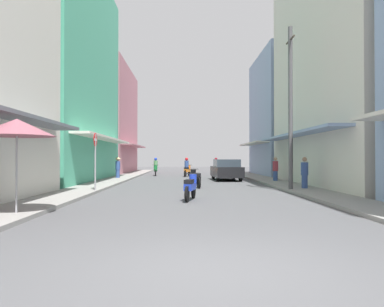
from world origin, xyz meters
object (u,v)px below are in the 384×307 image
object	(u,v)px
motorbike_blue	(191,186)
motorbike_white	(216,168)
pedestrian_midway	(305,174)
pedestrian_far	(118,167)
utility_pole	(291,107)
street_sign_no_entry	(95,154)
vendor_umbrella	(17,128)
motorbike_black	(195,178)
motorbike_green	(156,168)
pedestrian_foreground	(275,170)
motorbike_orange	(187,168)
parked_car	(226,170)

from	to	relation	value
motorbike_blue	motorbike_white	bearing A→B (deg)	82.08
pedestrian_midway	motorbike_white	bearing A→B (deg)	102.08
pedestrian_far	utility_pole	xyz separation A→B (m)	(9.68, -9.82, 2.95)
street_sign_no_entry	motorbike_blue	bearing A→B (deg)	-34.99
utility_pole	street_sign_no_entry	distance (m)	9.09
pedestrian_far	vendor_umbrella	size ratio (longest dim) A/B	0.64
motorbike_black	motorbike_blue	bearing A→B (deg)	-93.40
motorbike_green	street_sign_no_entry	size ratio (longest dim) A/B	0.68
motorbike_blue	pedestrian_foreground	bearing A→B (deg)	60.11
motorbike_green	street_sign_no_entry	bearing A→B (deg)	-95.09
pedestrian_midway	street_sign_no_entry	distance (m)	9.70
pedestrian_foreground	utility_pole	distance (m)	6.96
pedestrian_far	utility_pole	size ratio (longest dim) A/B	0.22
motorbike_orange	pedestrian_midway	size ratio (longest dim) A/B	1.11
pedestrian_midway	vendor_umbrella	bearing A→B (deg)	-142.59
motorbike_green	motorbike_blue	xyz separation A→B (m)	(2.76, -18.79, -0.20)
motorbike_orange	motorbike_blue	bearing A→B (deg)	-89.96
motorbike_black	pedestrian_far	world-z (taller)	pedestrian_far
pedestrian_far	vendor_umbrella	xyz separation A→B (m)	(0.47, -16.99, 1.40)
motorbike_green	pedestrian_far	size ratio (longest dim) A/B	1.11
parked_car	pedestrian_foreground	distance (m)	3.73
pedestrian_foreground	vendor_umbrella	bearing A→B (deg)	-126.92
pedestrian_far	street_sign_no_entry	size ratio (longest dim) A/B	0.62
utility_pole	motorbike_green	bearing A→B (deg)	115.60
motorbike_green	motorbike_blue	bearing A→B (deg)	-81.64
motorbike_orange	pedestrian_foreground	distance (m)	9.46
motorbike_blue	street_sign_no_entry	bearing A→B (deg)	145.01
motorbike_blue	utility_pole	bearing A→B (deg)	35.67
motorbike_green	utility_pole	world-z (taller)	utility_pole
parked_car	motorbike_green	bearing A→B (deg)	128.53
motorbike_black	vendor_umbrella	xyz separation A→B (m)	(-4.91, -9.62, 1.82)
motorbike_white	parked_car	world-z (taller)	motorbike_white
motorbike_black	motorbike_green	distance (m)	13.38
pedestrian_foreground	utility_pole	bearing A→B (deg)	-97.61
parked_car	pedestrian_foreground	xyz separation A→B (m)	(2.81, -2.46, 0.06)
pedestrian_far	motorbike_green	bearing A→B (deg)	68.03
motorbike_blue	utility_pole	distance (m)	6.64
motorbike_black	vendor_umbrella	size ratio (longest dim) A/B	0.70
motorbike_orange	pedestrian_far	xyz separation A→B (m)	(-5.02, -4.08, 0.22)
motorbike_white	parked_car	distance (m)	5.75
vendor_umbrella	street_sign_no_entry	size ratio (longest dim) A/B	0.96
pedestrian_far	vendor_umbrella	bearing A→B (deg)	-88.42
vendor_umbrella	street_sign_no_entry	xyz separation A→B (m)	(0.39, 6.76, -0.61)
motorbike_blue	utility_pole	xyz separation A→B (m)	(4.65, 3.33, 3.37)
motorbike_blue	street_sign_no_entry	xyz separation A→B (m)	(-4.17, 2.92, 1.21)
parked_car	pedestrian_midway	world-z (taller)	pedestrian_midway
motorbike_green	utility_pole	bearing A→B (deg)	-64.40
pedestrian_far	street_sign_no_entry	world-z (taller)	street_sign_no_entry
utility_pole	motorbike_black	bearing A→B (deg)	150.42
pedestrian_foreground	pedestrian_far	bearing A→B (deg)	160.92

